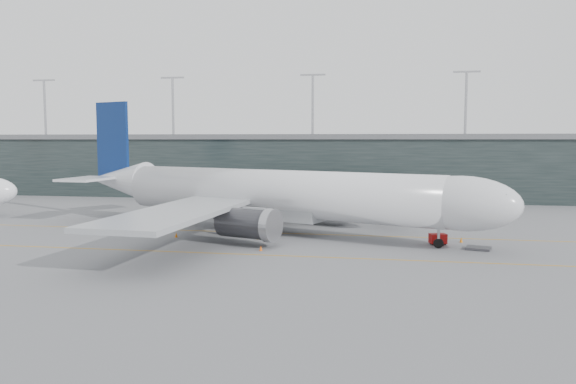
# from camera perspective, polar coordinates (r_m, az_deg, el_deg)

# --- Properties ---
(ground) EXTENTS (320.00, 320.00, 0.00)m
(ground) POSITION_cam_1_polar(r_m,az_deg,el_deg) (89.45, -4.78, -3.64)
(ground) COLOR slate
(ground) RESTS_ON ground
(taxiline_a) EXTENTS (160.00, 0.25, 0.02)m
(taxiline_a) POSITION_cam_1_polar(r_m,az_deg,el_deg) (85.64, -5.47, -4.04)
(taxiline_a) COLOR #BF8212
(taxiline_a) RESTS_ON ground
(taxiline_b) EXTENTS (160.00, 0.25, 0.02)m
(taxiline_b) POSITION_cam_1_polar(r_m,az_deg,el_deg) (70.61, -8.96, -6.10)
(taxiline_b) COLOR #BF8212
(taxiline_b) RESTS_ON ground
(taxiline_lead_main) EXTENTS (0.25, 60.00, 0.02)m
(taxiline_lead_main) POSITION_cam_1_polar(r_m,az_deg,el_deg) (107.77, 0.52, -2.08)
(taxiline_lead_main) COLOR #BF8212
(taxiline_lead_main) RESTS_ON ground
(terminal) EXTENTS (240.00, 36.00, 29.00)m
(terminal) POSITION_cam_1_polar(r_m,az_deg,el_deg) (145.31, 1.06, 2.85)
(terminal) COLOR black
(terminal) RESTS_ON ground
(main_aircraft) EXTENTS (71.14, 65.63, 20.59)m
(main_aircraft) POSITION_cam_1_polar(r_m,az_deg,el_deg) (84.33, -1.71, -0.21)
(main_aircraft) COLOR silver
(main_aircraft) RESTS_ON ground
(jet_bridge) EXTENTS (17.80, 43.80, 6.82)m
(jet_bridge) POSITION_cam_1_polar(r_m,az_deg,el_deg) (109.92, 7.30, 0.69)
(jet_bridge) COLOR #26272B
(jet_bridge) RESTS_ON ground
(gse_cart) EXTENTS (2.45, 1.92, 1.46)m
(gse_cart) POSITION_cam_1_polar(r_m,az_deg,el_deg) (77.52, 14.98, -4.59)
(gse_cart) COLOR #9E0B0B
(gse_cart) RESTS_ON ground
(baggage_dolly) EXTENTS (3.50, 3.09, 0.30)m
(baggage_dolly) POSITION_cam_1_polar(r_m,az_deg,el_deg) (75.67, 18.77, -5.42)
(baggage_dolly) COLOR #353439
(baggage_dolly) RESTS_ON ground
(uld_a) EXTENTS (2.46, 2.21, 1.85)m
(uld_a) POSITION_cam_1_polar(r_m,az_deg,el_deg) (99.61, -6.87, -2.18)
(uld_a) COLOR #313136
(uld_a) RESTS_ON ground
(uld_b) EXTENTS (2.15, 1.90, 1.67)m
(uld_b) POSITION_cam_1_polar(r_m,az_deg,el_deg) (100.17, -4.69, -2.17)
(uld_b) COLOR #313136
(uld_b) RESTS_ON ground
(uld_c) EXTENTS (2.74, 2.52, 2.01)m
(uld_c) POSITION_cam_1_polar(r_m,az_deg,el_deg) (98.54, -4.13, -2.18)
(uld_c) COLOR #313136
(uld_c) RESTS_ON ground
(cone_nose) EXTENTS (0.45, 0.45, 0.72)m
(cone_nose) POSITION_cam_1_polar(r_m,az_deg,el_deg) (80.09, 17.19, -4.66)
(cone_nose) COLOR orange
(cone_nose) RESTS_ON ground
(cone_wing_stbd) EXTENTS (0.42, 0.42, 0.66)m
(cone_wing_stbd) POSITION_cam_1_polar(r_m,az_deg,el_deg) (70.97, -2.78, -5.72)
(cone_wing_stbd) COLOR #E0530C
(cone_wing_stbd) RESTS_ON ground
(cone_wing_port) EXTENTS (0.41, 0.41, 0.66)m
(cone_wing_port) POSITION_cam_1_polar(r_m,az_deg,el_deg) (97.75, 1.44, -2.66)
(cone_wing_port) COLOR orange
(cone_wing_port) RESTS_ON ground
(cone_tail) EXTENTS (0.45, 0.45, 0.72)m
(cone_tail) POSITION_cam_1_polar(r_m,az_deg,el_deg) (82.02, -11.29, -4.29)
(cone_tail) COLOR #D3680B
(cone_tail) RESTS_ON ground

